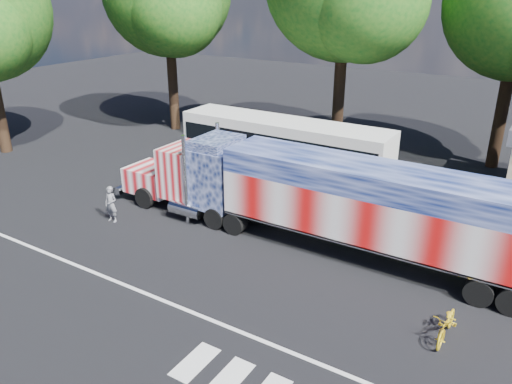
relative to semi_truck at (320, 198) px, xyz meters
The scene contains 6 objects.
ground 4.88m from the semi_truck, 128.60° to the right, with size 100.00×100.00×0.00m, color black.
lane_markings 7.58m from the semi_truck, 98.18° to the right, with size 30.00×2.67×0.01m.
semi_truck is the anchor object (origin of this frame).
coach_bus 7.39m from the semi_truck, 130.32° to the left, with size 11.65×2.71×3.39m.
woman 9.44m from the semi_truck, 161.80° to the right, with size 0.61×0.40×1.68m, color slate.
bicycle 6.95m from the semi_truck, 30.08° to the right, with size 0.66×1.89×0.99m, color gold.
Camera 1 is at (10.22, -13.45, 9.91)m, focal length 35.00 mm.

